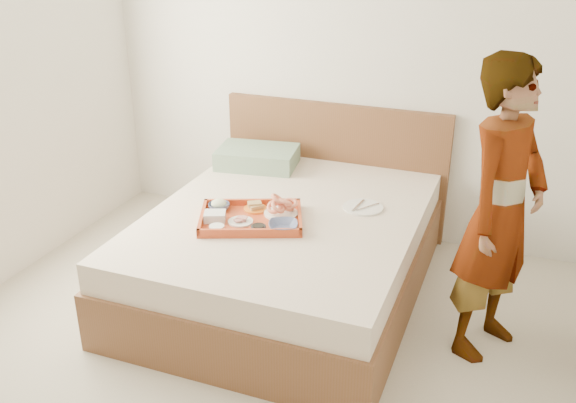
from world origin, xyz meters
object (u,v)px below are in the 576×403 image
at_px(dinner_plate, 363,207).
at_px(person, 501,212).
at_px(bed, 286,251).
at_px(tray, 251,218).

xyz_separation_m(dinner_plate, person, (0.80, -0.36, 0.26)).
bearing_deg(bed, tray, -126.28).
relative_size(bed, dinner_plate, 8.18).
xyz_separation_m(tray, dinner_plate, (0.56, 0.42, -0.02)).
relative_size(tray, dinner_plate, 2.39).
height_order(bed, person, person).
bearing_deg(tray, person, -19.57).
distance_m(dinner_plate, person, 0.91).
distance_m(tray, person, 1.38).
height_order(bed, dinner_plate, dinner_plate).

